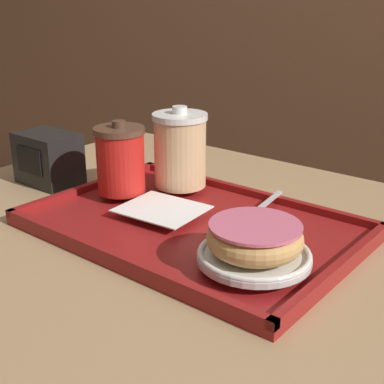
% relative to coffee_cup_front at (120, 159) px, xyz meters
% --- Properties ---
extents(cafe_table, '(1.10, 0.87, 0.73)m').
position_rel_coffee_cup_front_xyz_m(cafe_table, '(0.20, -0.04, -0.24)').
color(cafe_table, tan).
rests_on(cafe_table, ground_plane).
extents(serving_tray, '(0.49, 0.33, 0.02)m').
position_rel_coffee_cup_front_xyz_m(serving_tray, '(0.17, -0.01, -0.07)').
color(serving_tray, maroon).
rests_on(serving_tray, cafe_table).
extents(napkin_paper, '(0.14, 0.12, 0.00)m').
position_rel_coffee_cup_front_xyz_m(napkin_paper, '(0.11, -0.02, -0.06)').
color(napkin_paper, white).
rests_on(napkin_paper, serving_tray).
extents(coffee_cup_front, '(0.09, 0.09, 0.12)m').
position_rel_coffee_cup_front_xyz_m(coffee_cup_front, '(0.00, 0.00, 0.00)').
color(coffee_cup_front, red).
rests_on(coffee_cup_front, serving_tray).
extents(coffee_cup_rear, '(0.10, 0.10, 0.14)m').
position_rel_coffee_cup_front_xyz_m(coffee_cup_rear, '(0.06, 0.09, 0.01)').
color(coffee_cup_rear, '#E0B784').
rests_on(coffee_cup_rear, serving_tray).
extents(plate_with_chocolate_donut, '(0.15, 0.15, 0.01)m').
position_rel_coffee_cup_front_xyz_m(plate_with_chocolate_donut, '(0.32, -0.07, -0.05)').
color(plate_with_chocolate_donut, white).
rests_on(plate_with_chocolate_donut, serving_tray).
extents(donut_chocolate_glazed, '(0.12, 0.12, 0.04)m').
position_rel_coffee_cup_front_xyz_m(donut_chocolate_glazed, '(0.32, -0.07, -0.02)').
color(donut_chocolate_glazed, tan).
rests_on(donut_chocolate_glazed, plate_with_chocolate_donut).
extents(spoon, '(0.04, 0.16, 0.01)m').
position_rel_coffee_cup_front_xyz_m(spoon, '(0.24, 0.05, -0.05)').
color(spoon, silver).
rests_on(spoon, serving_tray).
extents(napkin_dispenser, '(0.12, 0.09, 0.10)m').
position_rel_coffee_cup_front_xyz_m(napkin_dispenser, '(-0.19, -0.01, -0.03)').
color(napkin_dispenser, black).
rests_on(napkin_dispenser, cafe_table).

